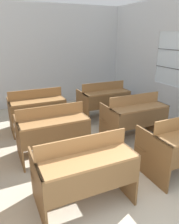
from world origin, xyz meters
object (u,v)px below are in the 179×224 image
object	(u,v)px
bench_second_right	(134,116)
wastepaper_bin	(126,99)
bench_third_right	(104,100)
bench_second_center	(52,130)
bench_front_center	(84,170)
bench_third_center	(37,109)

from	to	relation	value
bench_second_right	wastepaper_bin	distance (m)	2.36
bench_second_right	bench_third_right	size ratio (longest dim) A/B	1.00
bench_second_center	bench_second_right	distance (m)	1.74
bench_front_center	bench_third_center	world-z (taller)	same
bench_front_center	wastepaper_bin	world-z (taller)	bench_front_center
bench_front_center	bench_third_center	size ratio (longest dim) A/B	1.00
bench_second_center	bench_third_right	xyz separation A→B (m)	(1.72, 1.29, 0.00)
bench_third_center	wastepaper_bin	bearing A→B (deg)	14.02
bench_second_center	wastepaper_bin	xyz separation A→B (m)	(2.92, 2.00, -0.33)
bench_second_center	bench_second_right	xyz separation A→B (m)	(1.74, -0.02, 0.00)
bench_second_right	wastepaper_bin	size ratio (longest dim) A/B	3.61
bench_second_center	bench_third_center	xyz separation A→B (m)	(-0.00, 1.27, 0.00)
bench_front_center	bench_second_right	distance (m)	2.15
bench_second_center	bench_third_right	size ratio (longest dim) A/B	1.00
bench_third_right	wastepaper_bin	distance (m)	1.43
bench_second_right	bench_front_center	bearing A→B (deg)	-142.50
bench_front_center	bench_third_right	distance (m)	3.12
bench_front_center	bench_third_right	bearing A→B (deg)	57.18
bench_second_right	bench_second_center	bearing A→B (deg)	179.48
bench_third_right	bench_front_center	bearing A→B (deg)	-122.82
bench_second_center	bench_third_right	distance (m)	2.15
bench_second_center	bench_second_right	bearing A→B (deg)	-0.52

